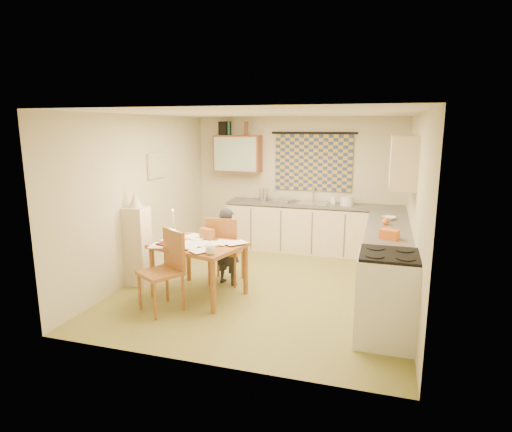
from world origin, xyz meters
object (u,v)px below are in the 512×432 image
(stove, at_px, (387,298))
(person, at_px, (227,246))
(counter_right, at_px, (387,263))
(shelf_stand, at_px, (138,246))
(counter_back, at_px, (315,228))
(chair_far, at_px, (226,262))
(dining_table, at_px, (199,269))

(stove, distance_m, person, 2.55)
(counter_right, height_order, shelf_stand, shelf_stand)
(counter_back, bearing_deg, chair_far, -116.97)
(chair_far, height_order, person, person)
(person, relative_size, shelf_stand, 0.99)
(dining_table, xyz_separation_m, chair_far, (0.17, 0.57, -0.06))
(stove, bearing_deg, shelf_stand, 167.99)
(dining_table, bearing_deg, person, 82.66)
(stove, relative_size, person, 0.87)
(counter_right, height_order, person, person)
(counter_right, distance_m, shelf_stand, 3.60)
(chair_far, bearing_deg, stove, 150.38)
(chair_far, bearing_deg, shelf_stand, 16.77)
(person, xyz_separation_m, shelf_stand, (-1.27, -0.39, 0.01))
(stove, height_order, person, person)
(chair_far, height_order, shelf_stand, shelf_stand)
(stove, bearing_deg, counter_right, 90.00)
(stove, bearing_deg, chair_far, 152.96)
(dining_table, distance_m, chair_far, 0.60)
(counter_back, bearing_deg, counter_right, -53.85)
(person, distance_m, shelf_stand, 1.32)
(chair_far, bearing_deg, dining_table, 70.76)
(counter_right, bearing_deg, dining_table, -162.21)
(chair_far, bearing_deg, counter_back, -119.54)
(dining_table, bearing_deg, counter_back, 79.71)
(counter_right, xyz_separation_m, person, (-2.27, -0.26, 0.13))
(counter_back, relative_size, stove, 3.28)
(stove, distance_m, shelf_stand, 3.62)
(dining_table, relative_size, person, 1.15)
(shelf_stand, bearing_deg, counter_back, 47.31)
(counter_right, bearing_deg, chair_far, -174.48)
(stove, height_order, chair_far, chair_far)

